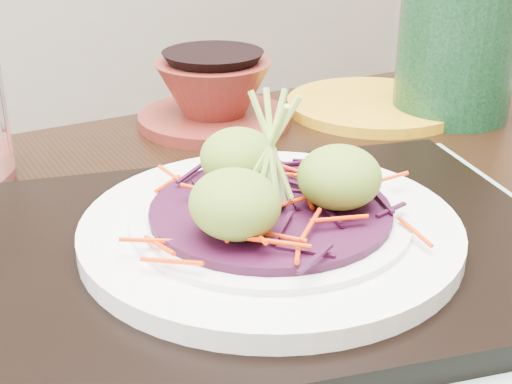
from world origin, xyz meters
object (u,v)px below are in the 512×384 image
dining_table (230,364)px  green_jar (456,50)px  terracotta_bowl_set (214,97)px  serving_tray (270,250)px  yellow_plate (374,105)px  white_plate (270,228)px

dining_table → green_jar: (0.40, 0.17, 0.17)m
terracotta_bowl_set → serving_tray: bearing=-111.0°
terracotta_bowl_set → yellow_plate: terracotta_bowl_set is taller
serving_tray → green_jar: bearing=42.9°
dining_table → green_jar: size_ratio=7.23×
yellow_plate → green_jar: size_ratio=1.34×
terracotta_bowl_set → dining_table: bearing=-116.4°
serving_tray → yellow_plate: serving_tray is taller
white_plate → yellow_plate: (0.31, 0.25, -0.03)m
serving_tray → yellow_plate: (0.31, 0.25, -0.01)m
terracotta_bowl_set → green_jar: (0.25, -0.12, 0.05)m
yellow_plate → green_jar: bearing=-43.4°
serving_tray → white_plate: bearing=100.6°
terracotta_bowl_set → yellow_plate: size_ratio=1.07×
dining_table → yellow_plate: bearing=36.7°
serving_tray → terracotta_bowl_set: 0.33m
yellow_plate → serving_tray: bearing=-140.8°
green_jar → white_plate: bearing=-153.1°
yellow_plate → green_jar: (0.06, -0.06, 0.07)m
terracotta_bowl_set → green_jar: bearing=-24.4°
yellow_plate → green_jar: 0.11m
white_plate → green_jar: green_jar is taller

